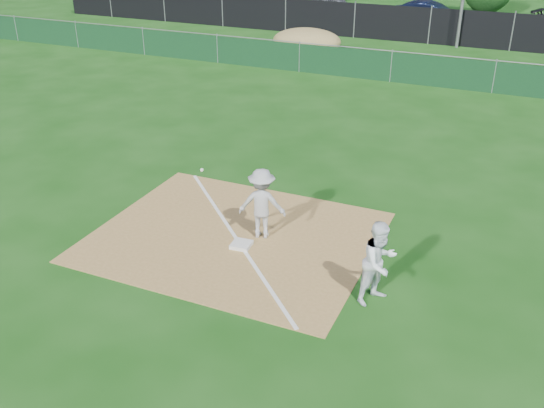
{
  "coord_description": "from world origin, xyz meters",
  "views": [
    {
      "loc": [
        5.47,
        -9.31,
        6.68
      ],
      "look_at": [
        0.91,
        1.0,
        1.0
      ],
      "focal_mm": 40.0,
      "sensor_mm": 36.0,
      "label": 1
    }
  ],
  "objects_px": {
    "runner": "(380,263)",
    "play_at_first": "(262,204)",
    "car_left": "(334,9)",
    "car_mid": "(429,15)",
    "first_base": "(241,245)"
  },
  "relations": [
    {
      "from": "runner",
      "to": "car_mid",
      "type": "xyz_separation_m",
      "value": [
        -4.27,
        27.13,
        -0.05
      ]
    },
    {
      "from": "first_base",
      "to": "car_mid",
      "type": "bearing_deg",
      "value": 92.42
    },
    {
      "from": "play_at_first",
      "to": "runner",
      "type": "xyz_separation_m",
      "value": [
        2.94,
        -1.29,
        -0.0
      ]
    },
    {
      "from": "first_base",
      "to": "play_at_first",
      "type": "relative_size",
      "value": 0.19
    },
    {
      "from": "runner",
      "to": "play_at_first",
      "type": "bearing_deg",
      "value": 95.67
    },
    {
      "from": "first_base",
      "to": "runner",
      "type": "xyz_separation_m",
      "value": [
        3.15,
        -0.69,
        0.75
      ]
    },
    {
      "from": "play_at_first",
      "to": "car_mid",
      "type": "relative_size",
      "value": 0.48
    },
    {
      "from": "car_left",
      "to": "car_mid",
      "type": "height_order",
      "value": "car_left"
    },
    {
      "from": "runner",
      "to": "car_left",
      "type": "bearing_deg",
      "value": 49.7
    },
    {
      "from": "car_mid",
      "to": "car_left",
      "type": "bearing_deg",
      "value": 92.22
    },
    {
      "from": "play_at_first",
      "to": "car_left",
      "type": "bearing_deg",
      "value": 105.35
    },
    {
      "from": "play_at_first",
      "to": "runner",
      "type": "height_order",
      "value": "runner"
    },
    {
      "from": "car_mid",
      "to": "first_base",
      "type": "bearing_deg",
      "value": -175.84
    },
    {
      "from": "first_base",
      "to": "car_left",
      "type": "relative_size",
      "value": 0.09
    },
    {
      "from": "first_base",
      "to": "car_left",
      "type": "distance_m",
      "value": 27.29
    }
  ]
}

